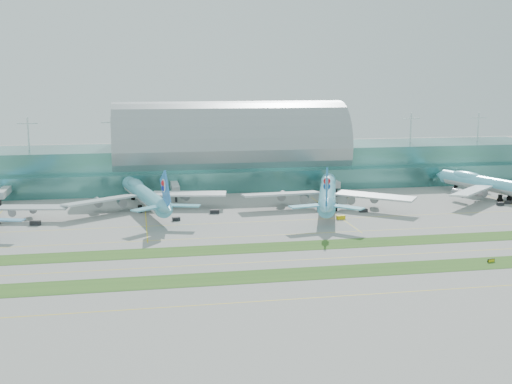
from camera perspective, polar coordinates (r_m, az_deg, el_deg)
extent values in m
plane|color=gray|center=(212.75, 2.70, -5.01)|extent=(700.00, 700.00, 0.00)
cube|color=#3D7A75|center=(336.23, -2.32, 2.43)|extent=(340.00, 42.00, 20.00)
cube|color=#3D7A75|center=(313.51, -1.69, 0.93)|extent=(340.00, 8.00, 10.00)
ellipsoid|color=#9EA5A8|center=(334.99, -2.34, 4.12)|extent=(340.00, 46.20, 16.17)
cylinder|color=white|center=(334.22, -2.35, 5.49)|extent=(0.80, 0.80, 16.00)
cube|color=#B2B7B7|center=(304.79, -21.46, 0.03)|extent=(3.50, 22.00, 3.00)
cylinder|color=black|center=(295.76, -21.77, -0.98)|extent=(1.00, 1.00, 4.00)
cube|color=#B2B7B7|center=(299.46, -7.24, 0.50)|extent=(3.50, 22.00, 3.00)
cylinder|color=black|center=(290.26, -7.11, -0.51)|extent=(1.00, 1.00, 4.00)
cube|color=#B2B7B7|center=(312.59, 6.61, 0.93)|extent=(3.50, 22.00, 3.00)
cylinder|color=black|center=(303.78, 7.15, -0.03)|extent=(1.00, 1.00, 4.00)
cube|color=#B2B7B7|center=(342.04, 18.72, 1.26)|extent=(3.50, 22.00, 3.00)
cylinder|color=black|center=(334.01, 19.51, 0.40)|extent=(1.00, 1.00, 4.00)
cube|color=#2D591E|center=(186.70, 4.67, -7.23)|extent=(420.00, 12.00, 0.08)
cube|color=#2D591E|center=(214.61, 2.58, -4.86)|extent=(420.00, 12.00, 0.08)
cube|color=yellow|center=(168.51, 6.46, -9.24)|extent=(420.00, 0.35, 0.01)
cube|color=yellow|center=(199.66, 3.62, -6.05)|extent=(420.00, 0.35, 0.01)
cube|color=yellow|center=(229.72, 1.68, -3.84)|extent=(420.00, 0.35, 0.01)
cube|color=yellow|center=(250.67, 0.62, -2.63)|extent=(420.00, 0.35, 0.01)
cube|color=silver|center=(266.81, -19.16, -1.30)|extent=(27.44, 10.91, 1.09)
cylinder|color=gray|center=(271.66, -20.05, -1.56)|extent=(4.03, 5.44, 3.03)
cylinder|color=#5CB6CC|center=(274.52, -9.85, -0.28)|extent=(20.04, 65.02, 6.51)
ellipsoid|color=#5CB6CC|center=(291.76, -10.66, 0.68)|extent=(10.20, 20.65, 4.64)
cone|color=#5CB6CC|center=(308.34, -11.30, 0.84)|extent=(7.47, 6.50, 6.51)
cone|color=#5CB6CC|center=(239.20, -7.90, -1.48)|extent=(8.03, 10.54, 6.19)
cube|color=silver|center=(269.14, -13.67, -0.72)|extent=(30.52, 24.22, 1.28)
cylinder|color=gray|center=(275.79, -12.87, -0.89)|extent=(4.70, 6.40, 3.57)
cube|color=silver|center=(277.27, -5.94, -0.16)|extent=(32.39, 13.20, 1.28)
cylinder|color=gray|center=(281.76, -7.19, -0.47)|extent=(4.70, 6.40, 3.57)
cube|color=#3180DD|center=(239.95, -8.06, 0.16)|extent=(3.51, 13.63, 15.14)
cylinder|color=white|center=(240.68, -8.14, 0.57)|extent=(1.98, 5.13, 5.04)
cylinder|color=black|center=(299.19, -10.88, -0.38)|extent=(1.89, 1.89, 3.15)
cylinder|color=black|center=(270.76, -10.27, -1.48)|extent=(1.89, 1.89, 3.15)
cylinder|color=black|center=(272.12, -8.98, -1.38)|extent=(1.89, 1.89, 3.15)
cylinder|color=#65BFDE|center=(275.01, 6.38, -0.09)|extent=(27.16, 67.54, 6.87)
ellipsoid|color=#65BFDE|center=(293.62, 6.43, 0.94)|extent=(12.49, 21.86, 4.89)
cone|color=#65BFDE|center=(311.45, 6.47, 1.13)|extent=(8.21, 7.34, 6.87)
cone|color=#65BFDE|center=(236.72, 6.27, -1.47)|extent=(9.21, 11.46, 6.52)
cube|color=silver|center=(273.82, 2.20, -0.18)|extent=(33.77, 10.93, 1.35)
cylinder|color=gray|center=(279.75, 3.32, -0.44)|extent=(5.42, 6.94, 3.76)
cube|color=silver|center=(273.46, 10.55, -0.36)|extent=(30.94, 27.55, 1.35)
cylinder|color=gray|center=(279.48, 9.44, -0.58)|extent=(5.42, 6.94, 3.76)
cube|color=#2975B6|center=(237.57, 6.31, 0.29)|extent=(5.00, 14.08, 15.96)
cylinder|color=white|center=(238.38, 6.32, 0.73)|extent=(2.55, 5.37, 5.31)
cylinder|color=black|center=(301.58, 6.42, -0.15)|extent=(1.99, 1.99, 3.32)
cylinder|color=black|center=(271.68, 5.65, -1.30)|extent=(1.99, 1.99, 3.32)
cylinder|color=black|center=(271.62, 7.05, -1.33)|extent=(1.99, 1.99, 3.32)
cylinder|color=#6FD8F4|center=(313.70, 20.71, 0.54)|extent=(27.83, 64.68, 6.61)
ellipsoid|color=#6FD8F4|center=(325.37, 18.24, 1.35)|extent=(12.50, 21.06, 4.71)
cone|color=#6FD8F4|center=(337.22, 16.08, 1.45)|extent=(7.99, 7.20, 6.61)
cube|color=silver|center=(298.00, 18.65, 0.10)|extent=(29.41, 27.08, 1.30)
cylinder|color=gray|center=(305.69, 18.42, -0.07)|extent=(5.34, 6.73, 3.63)
cylinder|color=gray|center=(327.43, 21.82, 0.38)|extent=(5.34, 6.73, 3.63)
cylinder|color=black|center=(330.84, 17.33, 0.36)|extent=(1.92, 1.92, 3.20)
cylinder|color=black|center=(309.41, 20.88, -0.52)|extent=(1.92, 1.92, 3.20)
cylinder|color=black|center=(314.32, 21.62, -0.41)|extent=(1.92, 1.92, 3.20)
cube|color=black|center=(258.13, -19.03, -2.62)|extent=(4.18, 2.45, 1.79)
cube|color=black|center=(253.66, -7.11, -2.39)|extent=(3.22, 2.29, 1.41)
cube|color=black|center=(265.42, -3.70, -1.75)|extent=(3.89, 2.10, 1.56)
cube|color=yellow|center=(256.48, 7.55, -2.25)|extent=(3.59, 1.98, 1.51)
cube|color=black|center=(270.97, 9.52, -1.64)|extent=(3.62, 2.00, 1.34)
cube|color=black|center=(300.71, 20.90, -0.99)|extent=(3.28, 2.02, 1.43)
cube|color=black|center=(305.80, 21.58, -0.86)|extent=(3.82, 2.34, 1.40)
cube|color=black|center=(209.42, 20.17, -5.75)|extent=(2.61, 0.77, 1.11)
cube|color=yellow|center=(209.30, 20.20, -5.76)|extent=(2.17, 0.49, 0.80)
cylinder|color=black|center=(208.91, 19.98, -5.86)|extent=(0.12, 0.12, 0.50)
cylinder|color=black|center=(210.10, 20.35, -5.79)|extent=(0.12, 0.12, 0.50)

